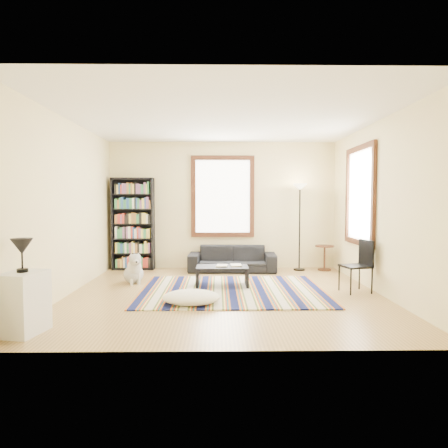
{
  "coord_description": "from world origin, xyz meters",
  "views": [
    {
      "loc": [
        -0.1,
        -6.4,
        1.5
      ],
      "look_at": [
        0.0,
        0.5,
        1.1
      ],
      "focal_mm": 32.0,
      "sensor_mm": 36.0,
      "label": 1
    }
  ],
  "objects_px": {
    "coffee_table": "(222,276)",
    "folding_chair": "(355,266)",
    "bookshelf": "(133,224)",
    "white_cabinet": "(23,303)",
    "sofa": "(232,259)",
    "dog": "(134,268)",
    "floor_cushion": "(191,297)",
    "side_table": "(324,258)",
    "floor_lamp": "(300,227)"
  },
  "relations": [
    {
      "from": "floor_cushion",
      "to": "folding_chair",
      "type": "xyz_separation_m",
      "value": [
        2.64,
        0.74,
        0.33
      ]
    },
    {
      "from": "sofa",
      "to": "dog",
      "type": "bearing_deg",
      "value": -143.92
    },
    {
      "from": "white_cabinet",
      "to": "dog",
      "type": "height_order",
      "value": "white_cabinet"
    },
    {
      "from": "floor_lamp",
      "to": "dog",
      "type": "xyz_separation_m",
      "value": [
        -3.3,
        -1.32,
        -0.65
      ]
    },
    {
      "from": "bookshelf",
      "to": "dog",
      "type": "height_order",
      "value": "bookshelf"
    },
    {
      "from": "floor_cushion",
      "to": "side_table",
      "type": "relative_size",
      "value": 1.55
    },
    {
      "from": "bookshelf",
      "to": "floor_cushion",
      "type": "distance_m",
      "value": 3.46
    },
    {
      "from": "white_cabinet",
      "to": "dog",
      "type": "relative_size",
      "value": 1.26
    },
    {
      "from": "floor_cushion",
      "to": "folding_chair",
      "type": "height_order",
      "value": "folding_chair"
    },
    {
      "from": "floor_lamp",
      "to": "side_table",
      "type": "relative_size",
      "value": 3.44
    },
    {
      "from": "coffee_table",
      "to": "folding_chair",
      "type": "height_order",
      "value": "folding_chair"
    },
    {
      "from": "bookshelf",
      "to": "side_table",
      "type": "height_order",
      "value": "bookshelf"
    },
    {
      "from": "sofa",
      "to": "white_cabinet",
      "type": "relative_size",
      "value": 2.64
    },
    {
      "from": "folding_chair",
      "to": "dog",
      "type": "height_order",
      "value": "folding_chair"
    },
    {
      "from": "floor_cushion",
      "to": "floor_lamp",
      "type": "xyz_separation_m",
      "value": [
        2.15,
        2.84,
        0.83
      ]
    },
    {
      "from": "floor_lamp",
      "to": "folding_chair",
      "type": "bearing_deg",
      "value": -76.72
    },
    {
      "from": "bookshelf",
      "to": "dog",
      "type": "relative_size",
      "value": 3.59
    },
    {
      "from": "bookshelf",
      "to": "white_cabinet",
      "type": "xyz_separation_m",
      "value": [
        -0.34,
        -4.25,
        -0.65
      ]
    },
    {
      "from": "bookshelf",
      "to": "folding_chair",
      "type": "bearing_deg",
      "value": -28.9
    },
    {
      "from": "coffee_table",
      "to": "floor_cushion",
      "type": "xyz_separation_m",
      "value": [
        -0.46,
        -1.19,
        -0.08
      ]
    },
    {
      "from": "sofa",
      "to": "floor_cushion",
      "type": "bearing_deg",
      "value": -101.47
    },
    {
      "from": "dog",
      "to": "coffee_table",
      "type": "bearing_deg",
      "value": -32.69
    },
    {
      "from": "floor_lamp",
      "to": "floor_cushion",
      "type": "bearing_deg",
      "value": -127.1
    },
    {
      "from": "sofa",
      "to": "bookshelf",
      "type": "bearing_deg",
      "value": 175.57
    },
    {
      "from": "floor_cushion",
      "to": "coffee_table",
      "type": "bearing_deg",
      "value": 68.96
    },
    {
      "from": "sofa",
      "to": "bookshelf",
      "type": "height_order",
      "value": "bookshelf"
    },
    {
      "from": "bookshelf",
      "to": "floor_lamp",
      "type": "height_order",
      "value": "bookshelf"
    },
    {
      "from": "side_table",
      "to": "white_cabinet",
      "type": "bearing_deg",
      "value": -137.91
    },
    {
      "from": "bookshelf",
      "to": "dog",
      "type": "bearing_deg",
      "value": -78.15
    },
    {
      "from": "floor_cushion",
      "to": "white_cabinet",
      "type": "bearing_deg",
      "value": -145.56
    },
    {
      "from": "bookshelf",
      "to": "floor_lamp",
      "type": "relative_size",
      "value": 1.08
    },
    {
      "from": "coffee_table",
      "to": "folding_chair",
      "type": "xyz_separation_m",
      "value": [
        2.18,
        -0.45,
        0.25
      ]
    },
    {
      "from": "coffee_table",
      "to": "folding_chair",
      "type": "bearing_deg",
      "value": -11.71
    },
    {
      "from": "folding_chair",
      "to": "floor_cushion",
      "type": "bearing_deg",
      "value": -177.14
    },
    {
      "from": "folding_chair",
      "to": "white_cabinet",
      "type": "xyz_separation_m",
      "value": [
        -4.45,
        -1.98,
        -0.08
      ]
    },
    {
      "from": "coffee_table",
      "to": "dog",
      "type": "xyz_separation_m",
      "value": [
        -1.61,
        0.33,
        0.1
      ]
    },
    {
      "from": "bookshelf",
      "to": "coffee_table",
      "type": "relative_size",
      "value": 2.22
    },
    {
      "from": "floor_lamp",
      "to": "dog",
      "type": "height_order",
      "value": "floor_lamp"
    },
    {
      "from": "coffee_table",
      "to": "floor_cushion",
      "type": "bearing_deg",
      "value": -111.04
    },
    {
      "from": "floor_cushion",
      "to": "side_table",
      "type": "xyz_separation_m",
      "value": [
        2.69,
        2.82,
        0.17
      ]
    },
    {
      "from": "bookshelf",
      "to": "folding_chair",
      "type": "xyz_separation_m",
      "value": [
        4.11,
        -2.27,
        -0.57
      ]
    },
    {
      "from": "coffee_table",
      "to": "side_table",
      "type": "relative_size",
      "value": 1.67
    },
    {
      "from": "sofa",
      "to": "dog",
      "type": "distance_m",
      "value": 2.21
    },
    {
      "from": "bookshelf",
      "to": "folding_chair",
      "type": "height_order",
      "value": "bookshelf"
    },
    {
      "from": "sofa",
      "to": "floor_cushion",
      "type": "xyz_separation_m",
      "value": [
        -0.69,
        -2.74,
        -0.17
      ]
    },
    {
      "from": "side_table",
      "to": "sofa",
      "type": "bearing_deg",
      "value": -177.54
    },
    {
      "from": "sofa",
      "to": "folding_chair",
      "type": "bearing_deg",
      "value": -42.98
    },
    {
      "from": "side_table",
      "to": "folding_chair",
      "type": "xyz_separation_m",
      "value": [
        -0.05,
        -2.08,
        0.16
      ]
    },
    {
      "from": "floor_cushion",
      "to": "dog",
      "type": "relative_size",
      "value": 1.5
    },
    {
      "from": "bookshelf",
      "to": "floor_lamp",
      "type": "bearing_deg",
      "value": -2.69
    }
  ]
}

